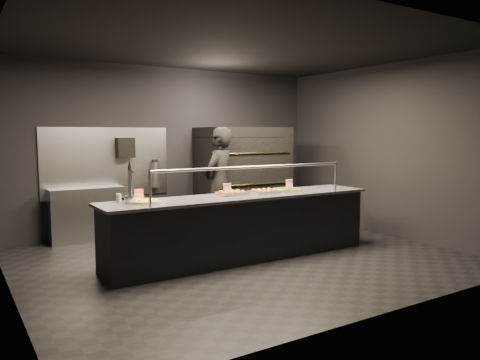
# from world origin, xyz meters

# --- Properties ---
(room) EXTENTS (6.04, 6.00, 3.00)m
(room) POSITION_xyz_m (-0.02, 0.05, 1.50)
(room) COLOR black
(room) RESTS_ON ground
(service_counter) EXTENTS (4.10, 0.78, 1.37)m
(service_counter) POSITION_xyz_m (0.00, -0.00, 0.46)
(service_counter) COLOR black
(service_counter) RESTS_ON ground
(pizza_oven) EXTENTS (1.50, 1.23, 1.91)m
(pizza_oven) POSITION_xyz_m (1.20, 1.90, 0.97)
(pizza_oven) COLOR black
(pizza_oven) RESTS_ON ground
(prep_shelf) EXTENTS (1.20, 0.35, 0.90)m
(prep_shelf) POSITION_xyz_m (-1.60, 2.32, 0.45)
(prep_shelf) COLOR #99999E
(prep_shelf) RESTS_ON ground
(towel_dispenser) EXTENTS (0.30, 0.20, 0.35)m
(towel_dispenser) POSITION_xyz_m (-0.90, 2.39, 1.55)
(towel_dispenser) COLOR black
(towel_dispenser) RESTS_ON room
(fire_extinguisher) EXTENTS (0.14, 0.14, 0.51)m
(fire_extinguisher) POSITION_xyz_m (-0.35, 2.40, 1.06)
(fire_extinguisher) COLOR #B2B2B7
(fire_extinguisher) RESTS_ON room
(beer_tap) EXTENTS (0.15, 0.21, 0.57)m
(beer_tap) POSITION_xyz_m (-1.60, 0.13, 1.08)
(beer_tap) COLOR silver
(beer_tap) RESTS_ON service_counter
(round_pizza) EXTENTS (0.48, 0.48, 0.03)m
(round_pizza) POSITION_xyz_m (-1.45, 0.07, 0.94)
(round_pizza) COLOR silver
(round_pizza) RESTS_ON service_counter
(slider_tray_a) EXTENTS (0.42, 0.32, 0.06)m
(slider_tray_a) POSITION_xyz_m (-0.10, 0.13, 0.94)
(slider_tray_a) COLOR silver
(slider_tray_a) RESTS_ON service_counter
(slider_tray_b) EXTENTS (0.43, 0.33, 0.06)m
(slider_tray_b) POSITION_xyz_m (0.40, 0.03, 0.94)
(slider_tray_b) COLOR silver
(slider_tray_b) RESTS_ON service_counter
(square_pizza) EXTENTS (0.44, 0.44, 0.05)m
(square_pizza) POSITION_xyz_m (0.85, 0.06, 0.94)
(square_pizza) COLOR silver
(square_pizza) RESTS_ON service_counter
(condiment_jar) EXTENTS (0.16, 0.06, 0.11)m
(condiment_jar) POSITION_xyz_m (-1.67, 0.28, 0.97)
(condiment_jar) COLOR silver
(condiment_jar) RESTS_ON service_counter
(tent_cards) EXTENTS (2.61, 0.04, 0.15)m
(tent_cards) POSITION_xyz_m (-0.15, 0.28, 1.00)
(tent_cards) COLOR white
(tent_cards) RESTS_ON service_counter
(trash_bin) EXTENTS (0.44, 0.44, 0.73)m
(trash_bin) POSITION_xyz_m (-0.90, 2.10, 0.37)
(trash_bin) COLOR black
(trash_bin) RESTS_ON ground
(worker) EXTENTS (0.83, 0.75, 1.90)m
(worker) POSITION_xyz_m (0.32, 1.24, 0.95)
(worker) COLOR black
(worker) RESTS_ON ground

